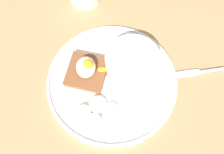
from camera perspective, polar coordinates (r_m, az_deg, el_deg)
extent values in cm
cube|color=#9A7D54|center=(56.76, 0.00, -1.63)|extent=(120.00, 120.00, 2.00)
cylinder|color=white|center=(55.37, 0.00, -1.04)|extent=(28.79, 28.79, 1.00)
torus|color=white|center=(54.63, 0.00, -0.72)|extent=(28.59, 28.59, 0.60)
cylinder|color=white|center=(53.59, 4.66, 2.89)|extent=(11.51, 11.51, 5.68)
torus|color=white|center=(51.07, 4.89, 4.32)|extent=(11.71, 11.71, 0.60)
cylinder|color=beige|center=(53.95, 4.62, 2.69)|extent=(10.11, 10.11, 4.48)
ellipsoid|color=beige|center=(52.14, 4.79, 3.69)|extent=(9.60, 9.60, 1.20)
ellipsoid|color=tan|center=(52.09, 1.77, 4.87)|extent=(1.88, 2.22, 0.81)
ellipsoid|color=#916246|center=(51.99, 4.60, 4.25)|extent=(1.93, 1.93, 0.71)
ellipsoid|color=tan|center=(52.63, 5.32, 5.52)|extent=(1.26, 1.91, 0.80)
ellipsoid|color=tan|center=(52.22, 3.64, 4.75)|extent=(1.72, 1.61, 0.62)
ellipsoid|color=#A87C53|center=(51.17, 4.31, 2.39)|extent=(1.59, 1.24, 0.60)
cube|color=brown|center=(54.57, -5.81, 1.43)|extent=(9.92, 9.92, 0.30)
cube|color=#9B5D37|center=(55.18, -5.75, 1.13)|extent=(9.73, 9.73, 1.55)
ellipsoid|color=white|center=(52.96, -5.99, 2.25)|extent=(4.84, 4.16, 3.38)
sphere|color=yellow|center=(52.17, -5.58, 2.69)|extent=(2.55, 2.55, 2.55)
ellipsoid|color=yellow|center=(54.13, -2.26, 1.73)|extent=(1.35, 2.04, 0.36)
cylinder|color=#EEEABA|center=(52.30, -3.29, -6.40)|extent=(4.36, 4.32, 1.53)
cylinder|color=#BAB791|center=(51.64, -3.33, -6.17)|extent=(0.78, 0.78, 0.15)
cylinder|color=beige|center=(52.09, -6.46, -8.16)|extent=(4.15, 4.21, 1.52)
cylinder|color=#B5B78D|center=(51.49, -6.54, -7.97)|extent=(0.74, 0.75, 0.17)
cylinder|color=#F4E7C3|center=(51.50, -4.14, -9.92)|extent=(4.12, 4.16, 1.62)
cylinder|color=#BEB498|center=(50.97, -4.18, -9.77)|extent=(0.73, 0.74, 0.22)
cylinder|color=beige|center=(51.85, -0.35, -7.81)|extent=(4.91, 4.95, 1.68)
cylinder|color=tan|center=(51.30, -0.35, -7.63)|extent=(0.88, 0.88, 0.21)
cylinder|color=silver|center=(60.49, 20.85, 1.28)|extent=(2.61, 10.22, 0.80)
cube|color=silver|center=(58.56, 16.32, 0.63)|extent=(2.82, 7.17, 0.30)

